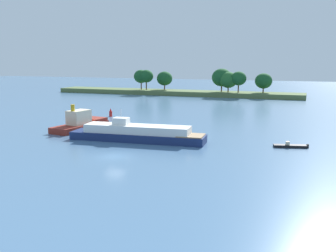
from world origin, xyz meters
TOP-DOWN VIEW (x-y plane):
  - ground_plane at (0.00, 0.00)m, footprint 400.00×400.00m
  - treeline_island at (-17.63, 89.83)m, footprint 92.45×10.31m
  - fishing_skiff at (22.03, 13.84)m, footprint 5.10×2.26m
  - tugboat at (-15.50, 16.03)m, footprint 6.01×12.48m
  - white_riverboat at (-1.34, 10.32)m, footprint 22.31×5.98m
  - channel_buoy_red at (-18.39, 32.84)m, footprint 0.70×0.70m

SIDE VIEW (x-z plane):
  - ground_plane at x=0.00m, z-range 0.00..0.00m
  - fishing_skiff at x=22.03m, z-range -0.22..0.67m
  - channel_buoy_red at x=-18.39m, z-range -0.14..1.76m
  - white_riverboat at x=-1.34m, z-range -1.33..3.73m
  - tugboat at x=-15.50m, z-range -1.22..3.68m
  - treeline_island at x=-17.63m, z-range -1.59..8.18m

